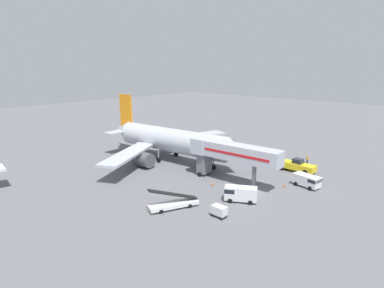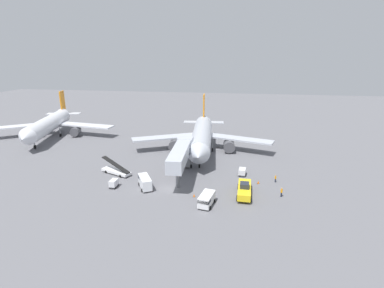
{
  "view_description": "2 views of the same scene",
  "coord_description": "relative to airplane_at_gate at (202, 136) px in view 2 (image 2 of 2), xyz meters",
  "views": [
    {
      "loc": [
        -42.22,
        -24.65,
        19.88
      ],
      "look_at": [
        5.11,
        18.49,
        4.15
      ],
      "focal_mm": 29.32,
      "sensor_mm": 36.0,
      "label": 1
    },
    {
      "loc": [
        13.18,
        -51.47,
        25.26
      ],
      "look_at": [
        1.85,
        17.38,
        4.07
      ],
      "focal_mm": 27.83,
      "sensor_mm": 36.0,
      "label": 2
    }
  ],
  "objects": [
    {
      "name": "ground_plane",
      "position": [
        -3.43,
        -23.77,
        -4.42
      ],
      "size": [
        300.0,
        300.0,
        0.0
      ],
      "primitive_type": "plane",
      "color": "slate"
    },
    {
      "name": "airplane_background",
      "position": [
        -48.78,
        6.73,
        -0.15
      ],
      "size": [
        38.74,
        35.98,
        12.88
      ],
      "color": "silver",
      "rests_on": "ground"
    },
    {
      "name": "baggage_cart_outer_left",
      "position": [
        10.77,
        -14.54,
        -3.58
      ],
      "size": [
        1.63,
        2.37,
        1.52
      ],
      "color": "#38383D",
      "rests_on": "ground"
    },
    {
      "name": "belt_loader_truck",
      "position": [
        -16.47,
        -18.17,
        -3.63
      ],
      "size": [
        7.54,
        4.72,
        3.41
      ],
      "color": "white",
      "rests_on": "ground"
    },
    {
      "name": "safety_cone_bravo",
      "position": [
        -5.56,
        -16.77,
        -4.1
      ],
      "size": [
        0.42,
        0.42,
        0.65
      ],
      "color": "black",
      "rests_on": "ground"
    },
    {
      "name": "pushback_tug",
      "position": [
        11.17,
        -24.15,
        -3.2
      ],
      "size": [
        2.77,
        7.54,
        2.67
      ],
      "color": "yellow",
      "rests_on": "ground"
    },
    {
      "name": "service_van_outer_right",
      "position": [
        -8.06,
        -23.95,
        -3.09
      ],
      "size": [
        3.99,
        5.11,
        2.34
      ],
      "color": "white",
      "rests_on": "ground"
    },
    {
      "name": "ground_crew_worker_midground",
      "position": [
        17.93,
        -23.6,
        -3.45
      ],
      "size": [
        0.44,
        0.44,
        1.82
      ],
      "color": "#1E2333",
      "rests_on": "ground"
    },
    {
      "name": "safety_cone_charlie",
      "position": [
        14.04,
        -18.34,
        -4.09
      ],
      "size": [
        0.44,
        0.44,
        0.67
      ],
      "color": "black",
      "rests_on": "ground"
    },
    {
      "name": "airplane_at_gate",
      "position": [
        0.0,
        0.0,
        0.0
      ],
      "size": [
        38.01,
        35.4,
        13.66
      ],
      "color": "#B7BCC6",
      "rests_on": "ground"
    },
    {
      "name": "safety_cone_alpha",
      "position": [
        2.09,
        -26.21,
        -4.12
      ],
      "size": [
        0.4,
        0.4,
        0.61
      ],
      "color": "black",
      "rests_on": "ground"
    },
    {
      "name": "service_van_rear_right",
      "position": [
        4.68,
        -29.11,
        -3.23
      ],
      "size": [
        2.87,
        4.7,
        2.07
      ],
      "color": "white",
      "rests_on": "ground"
    },
    {
      "name": "jet_bridge",
      "position": [
        -2.03,
        -17.46,
        0.81
      ],
      "size": [
        4.01,
        17.22,
        7.04
      ],
      "color": "#B2B7C1",
      "rests_on": "ground"
    },
    {
      "name": "baggage_cart_near_center",
      "position": [
        -14.19,
        -24.74,
        -3.55
      ],
      "size": [
        1.29,
        2.1,
        1.57
      ],
      "color": "#38383D",
      "rests_on": "ground"
    },
    {
      "name": "ground_crew_worker_foreground",
      "position": [
        17.51,
        -17.1,
        -3.57
      ],
      "size": [
        0.34,
        0.34,
        1.61
      ],
      "color": "#1E2333",
      "rests_on": "ground"
    }
  ]
}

